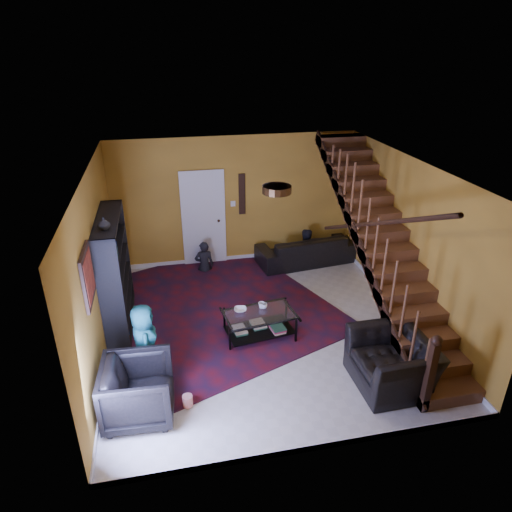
# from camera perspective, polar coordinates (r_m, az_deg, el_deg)

# --- Properties ---
(floor) EXTENTS (5.50, 5.50, 0.00)m
(floor) POSITION_cam_1_polar(r_m,az_deg,el_deg) (8.11, 0.82, -8.77)
(floor) COLOR beige
(floor) RESTS_ON ground
(room) EXTENTS (5.50, 5.50, 5.50)m
(room) POSITION_cam_1_polar(r_m,az_deg,el_deg) (9.07, -9.31, -4.73)
(room) COLOR gold
(room) RESTS_ON ground
(staircase) EXTENTS (0.95, 5.02, 3.18)m
(staircase) POSITION_cam_1_polar(r_m,az_deg,el_deg) (8.11, 15.69, 1.51)
(staircase) COLOR brown
(staircase) RESTS_ON floor
(bookshelf) EXTENTS (0.35, 1.80, 2.00)m
(bookshelf) POSITION_cam_1_polar(r_m,az_deg,el_deg) (8.04, -17.09, -2.33)
(bookshelf) COLOR black
(bookshelf) RESTS_ON floor
(door) EXTENTS (0.82, 0.05, 2.05)m
(door) POSITION_cam_1_polar(r_m,az_deg,el_deg) (9.94, -6.56, 4.48)
(door) COLOR silver
(door) RESTS_ON floor
(framed_picture) EXTENTS (0.04, 0.74, 0.74)m
(framed_picture) POSITION_cam_1_polar(r_m,az_deg,el_deg) (6.39, -20.30, -2.40)
(framed_picture) COLOR maroon
(framed_picture) RESTS_ON room
(wall_hanging) EXTENTS (0.14, 0.03, 0.90)m
(wall_hanging) POSITION_cam_1_polar(r_m,az_deg,el_deg) (9.88, -1.76, 7.73)
(wall_hanging) COLOR black
(wall_hanging) RESTS_ON room
(ceiling_fixture) EXTENTS (0.40, 0.40, 0.10)m
(ceiling_fixture) POSITION_cam_1_polar(r_m,az_deg,el_deg) (6.20, 2.62, 8.32)
(ceiling_fixture) COLOR #3F2814
(ceiling_fixture) RESTS_ON room
(rug) EXTENTS (5.00, 5.30, 0.02)m
(rug) POSITION_cam_1_polar(r_m,az_deg,el_deg) (8.71, -5.15, -6.14)
(rug) COLOR #4D0D16
(rug) RESTS_ON floor
(sofa) EXTENTS (2.24, 1.11, 0.63)m
(sofa) POSITION_cam_1_polar(r_m,az_deg,el_deg) (10.25, 6.21, 0.85)
(sofa) COLOR black
(sofa) RESTS_ON floor
(armchair_left) EXTENTS (0.96, 0.93, 0.83)m
(armchair_left) POSITION_cam_1_polar(r_m,az_deg,el_deg) (6.40, -14.51, -15.96)
(armchair_left) COLOR black
(armchair_left) RESTS_ON floor
(armchair_right) EXTENTS (1.02, 1.17, 0.75)m
(armchair_right) POSITION_cam_1_polar(r_m,az_deg,el_deg) (7.00, 16.61, -12.57)
(armchair_right) COLOR black
(armchair_right) RESTS_ON floor
(person_adult_a) EXTENTS (0.42, 0.28, 1.13)m
(person_adult_a) POSITION_cam_1_polar(r_m,az_deg,el_deg) (9.96, -6.45, -1.20)
(person_adult_a) COLOR black
(person_adult_a) RESTS_ON sofa
(person_adult_b) EXTENTS (0.61, 0.49, 1.22)m
(person_adult_b) POSITION_cam_1_polar(r_m,az_deg,el_deg) (10.36, 6.09, 0.19)
(person_adult_b) COLOR black
(person_adult_b) RESTS_ON sofa
(person_child) EXTENTS (0.44, 0.63, 1.22)m
(person_child) POSITION_cam_1_polar(r_m,az_deg,el_deg) (6.88, -13.70, -10.48)
(person_child) COLOR #1A5E66
(person_child) RESTS_ON armchair_left
(coffee_table) EXTENTS (1.25, 0.85, 0.44)m
(coffee_table) POSITION_cam_1_polar(r_m,az_deg,el_deg) (7.74, 0.43, -8.36)
(coffee_table) COLOR black
(coffee_table) RESTS_ON floor
(cup_a) EXTENTS (0.14, 0.14, 0.09)m
(cup_a) POSITION_cam_1_polar(r_m,az_deg,el_deg) (7.75, 0.99, -6.25)
(cup_a) COLOR #999999
(cup_a) RESTS_ON coffee_table
(cup_b) EXTENTS (0.15, 0.15, 0.10)m
(cup_b) POSITION_cam_1_polar(r_m,az_deg,el_deg) (7.76, 0.69, -6.17)
(cup_b) COLOR #999999
(cup_b) RESTS_ON coffee_table
(bowl) EXTENTS (0.24, 0.24, 0.05)m
(bowl) POSITION_cam_1_polar(r_m,az_deg,el_deg) (7.69, -1.98, -6.74)
(bowl) COLOR #999999
(bowl) RESTS_ON coffee_table
(vase) EXTENTS (0.18, 0.18, 0.19)m
(vase) POSITION_cam_1_polar(r_m,az_deg,el_deg) (7.14, -18.50, 3.87)
(vase) COLOR #999999
(vase) RESTS_ON bookshelf
(popcorn_bucket) EXTENTS (0.17, 0.17, 0.16)m
(popcorn_bucket) POSITION_cam_1_polar(r_m,az_deg,el_deg) (6.60, -8.54, -17.45)
(popcorn_bucket) COLOR red
(popcorn_bucket) RESTS_ON rug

